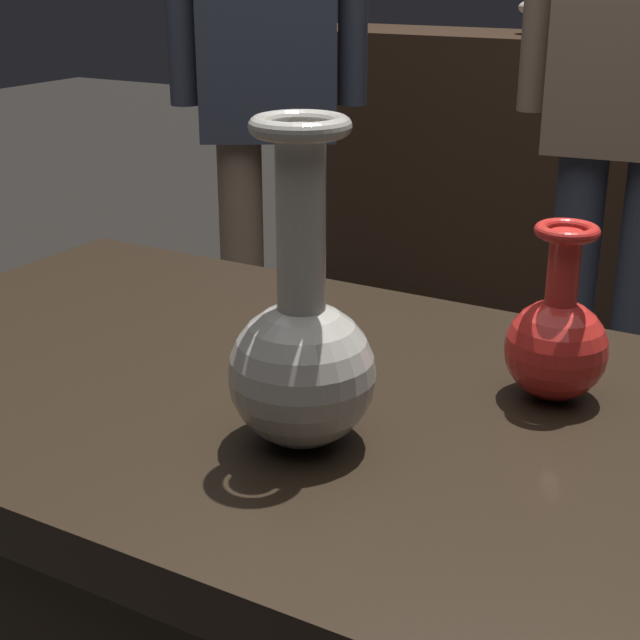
# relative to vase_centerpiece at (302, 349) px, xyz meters

# --- Properties ---
(vase_centerpiece) EXTENTS (0.13, 0.13, 0.30)m
(vase_centerpiece) POSITION_rel_vase_centerpiece_xyz_m (0.00, 0.00, 0.00)
(vase_centerpiece) COLOR gray
(vase_centerpiece) RESTS_ON display_plinth
(vase_tall_behind) EXTENTS (0.10, 0.10, 0.18)m
(vase_tall_behind) POSITION_rel_vase_centerpiece_xyz_m (0.17, 0.21, -0.03)
(vase_tall_behind) COLOR red
(vase_tall_behind) RESTS_ON display_plinth
(shelf_vase_left) EXTENTS (0.13, 0.13, 0.10)m
(shelf_vase_left) POSITION_rel_vase_centerpiece_xyz_m (-0.54, 2.33, 0.17)
(shelf_vase_left) COLOR silver
(shelf_vase_left) RESTS_ON back_display_shelf
(visitor_near_left) EXTENTS (0.41, 0.32, 1.62)m
(visitor_near_left) POSITION_rel_vase_centerpiece_xyz_m (-0.86, 1.29, 0.06)
(visitor_near_left) COLOR #846B56
(visitor_near_left) RESTS_ON ground_plane
(visitor_center_back) EXTENTS (0.47, 0.21, 1.64)m
(visitor_center_back) POSITION_rel_vase_centerpiece_xyz_m (-0.06, 1.47, 0.08)
(visitor_center_back) COLOR #333847
(visitor_center_back) RESTS_ON ground_plane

